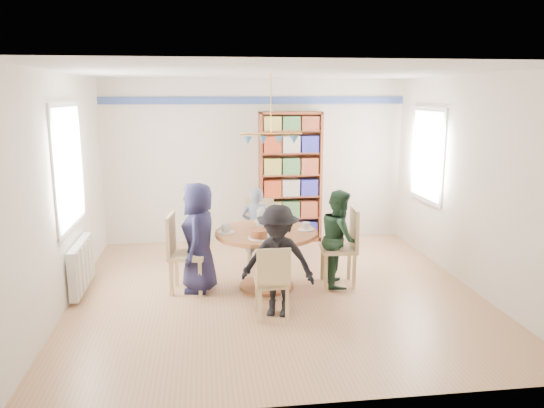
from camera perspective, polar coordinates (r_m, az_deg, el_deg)
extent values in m
plane|color=tan|center=(6.80, 0.44, -9.39)|extent=(5.00, 5.00, 0.00)
plane|color=white|center=(6.34, 0.48, 14.00)|extent=(5.00, 5.00, 0.00)
plane|color=silver|center=(8.89, -1.76, 4.63)|extent=(5.00, 0.00, 5.00)
plane|color=silver|center=(4.03, 5.36, -4.15)|extent=(5.00, 0.00, 5.00)
plane|color=silver|center=(6.58, -21.66, 1.28)|extent=(0.00, 5.00, 5.00)
plane|color=silver|center=(7.21, 20.56, 2.22)|extent=(0.00, 5.00, 5.00)
cube|color=#304584|center=(8.80, -1.79, 11.09)|extent=(5.00, 0.02, 0.12)
cube|color=white|center=(6.83, -21.09, 3.80)|extent=(0.03, 1.32, 1.52)
cube|color=white|center=(6.82, -20.93, 3.81)|extent=(0.01, 1.20, 1.40)
cube|color=white|center=(8.34, 16.42, 5.07)|extent=(0.03, 1.12, 1.42)
cube|color=white|center=(8.33, 16.29, 5.07)|extent=(0.01, 1.00, 1.30)
cylinder|color=gold|center=(6.84, -0.11, 10.69)|extent=(0.01, 0.01, 0.75)
cylinder|color=gold|center=(6.85, -0.11, 7.56)|extent=(0.80, 0.02, 0.02)
cone|color=teal|center=(6.83, -2.62, 6.86)|extent=(0.11, 0.11, 0.10)
cone|color=teal|center=(6.85, -0.95, 6.88)|extent=(0.11, 0.11, 0.10)
cone|color=teal|center=(6.87, 0.72, 6.90)|extent=(0.11, 0.11, 0.10)
cone|color=teal|center=(6.90, 2.38, 6.91)|extent=(0.11, 0.11, 0.10)
cube|color=silver|center=(7.08, -19.83, -6.24)|extent=(0.10, 1.00, 0.60)
cube|color=silver|center=(6.69, -20.04, -7.28)|extent=(0.02, 0.06, 0.56)
cube|color=silver|center=(6.88, -19.69, -6.75)|extent=(0.02, 0.06, 0.56)
cube|color=silver|center=(7.06, -19.35, -6.24)|extent=(0.02, 0.06, 0.56)
cube|color=silver|center=(7.25, -19.04, -5.76)|extent=(0.02, 0.06, 0.56)
cube|color=silver|center=(7.44, -18.74, -5.30)|extent=(0.02, 0.06, 0.56)
cylinder|color=brown|center=(6.72, -0.60, -3.13)|extent=(1.30, 1.30, 0.05)
cylinder|color=brown|center=(6.82, -0.59, -6.18)|extent=(0.16, 0.16, 0.70)
cylinder|color=brown|center=(6.93, -0.59, -8.77)|extent=(0.70, 0.70, 0.04)
cube|color=#CEB27F|center=(6.76, -9.07, -5.46)|extent=(0.49, 0.49, 0.05)
cube|color=#CEB27F|center=(6.72, -10.81, -3.30)|extent=(0.10, 0.44, 0.52)
cube|color=#CEB27F|center=(6.64, -7.73, -7.96)|extent=(0.05, 0.05, 0.45)
cube|color=#CEB27F|center=(6.97, -7.32, -6.98)|extent=(0.05, 0.05, 0.45)
cube|color=#CEB27F|center=(6.70, -10.76, -7.88)|extent=(0.05, 0.05, 0.45)
cube|color=#CEB27F|center=(7.03, -10.21, -6.92)|extent=(0.05, 0.05, 0.45)
cube|color=#CEB27F|center=(6.96, 7.14, -4.80)|extent=(0.49, 0.49, 0.05)
cube|color=#CEB27F|center=(6.92, 8.85, -2.65)|extent=(0.08, 0.45, 0.53)
cube|color=#CEB27F|center=(7.18, 5.41, -6.34)|extent=(0.05, 0.05, 0.46)
cube|color=#CEB27F|center=(6.84, 5.81, -7.28)|extent=(0.05, 0.05, 0.46)
cube|color=#CEB27F|center=(7.23, 8.28, -6.27)|extent=(0.05, 0.05, 0.46)
cube|color=#CEB27F|center=(6.89, 8.82, -7.19)|extent=(0.05, 0.05, 0.46)
cube|color=#CEB27F|center=(7.71, -1.26, -3.33)|extent=(0.45, 0.45, 0.05)
cube|color=#CEB27F|center=(7.83, -1.32, -1.21)|extent=(0.42, 0.07, 0.50)
cube|color=#CEB27F|center=(7.60, -2.49, -5.37)|extent=(0.04, 0.04, 0.43)
cube|color=#CEB27F|center=(7.62, 0.07, -5.34)|extent=(0.04, 0.04, 0.43)
cube|color=#CEB27F|center=(7.93, -2.52, -4.66)|extent=(0.04, 0.04, 0.43)
cube|color=#CEB27F|center=(7.94, -0.07, -4.62)|extent=(0.04, 0.04, 0.43)
cube|color=#CEB27F|center=(5.96, -0.03, -8.43)|extent=(0.37, 0.37, 0.04)
cube|color=#CEB27F|center=(5.73, 0.20, -6.94)|extent=(0.37, 0.04, 0.44)
cube|color=#CEB27F|center=(6.19, 1.18, -9.69)|extent=(0.04, 0.04, 0.38)
cube|color=#CEB27F|center=(6.15, -1.62, -9.83)|extent=(0.04, 0.04, 0.38)
cube|color=#CEB27F|center=(5.91, 1.64, -10.74)|extent=(0.04, 0.04, 0.38)
cube|color=#CEB27F|center=(5.88, -1.30, -10.89)|extent=(0.04, 0.04, 0.38)
imported|color=#191836|center=(6.70, -7.89, -3.58)|extent=(0.53, 0.73, 1.39)
imported|color=#18301E|center=(6.90, 7.27, -3.65)|extent=(0.54, 0.66, 1.26)
imported|color=gray|center=(7.64, -1.74, -2.48)|extent=(0.45, 0.33, 1.15)
imported|color=black|center=(5.91, 0.64, -6.16)|extent=(0.93, 0.71, 1.27)
cube|color=brown|center=(8.78, -1.23, 2.80)|extent=(0.04, 0.31, 2.17)
cube|color=brown|center=(8.94, 5.11, 2.91)|extent=(0.04, 0.31, 2.17)
cube|color=brown|center=(8.74, 2.02, 9.77)|extent=(1.03, 0.31, 0.04)
cube|color=brown|center=(9.07, 1.92, -3.74)|extent=(1.03, 0.31, 0.06)
cube|color=brown|center=(8.98, 1.82, 3.00)|extent=(1.03, 0.02, 2.17)
cube|color=brown|center=(8.97, 1.94, -1.38)|extent=(0.97, 0.29, 0.03)
cube|color=brown|center=(8.90, 1.96, 0.89)|extent=(0.97, 0.29, 0.03)
cube|color=brown|center=(8.83, 1.97, 3.19)|extent=(0.97, 0.29, 0.03)
cube|color=brown|center=(8.79, 1.99, 5.52)|extent=(0.97, 0.29, 0.03)
cube|color=brown|center=(8.76, 2.01, 7.88)|extent=(0.97, 0.29, 0.03)
cube|color=#9C3318|center=(8.96, -0.01, -2.83)|extent=(0.29, 0.23, 0.27)
cube|color=beige|center=(9.00, 1.95, -2.76)|extent=(0.29, 0.23, 0.27)
cube|color=navy|center=(9.06, 3.89, -2.69)|extent=(0.29, 0.23, 0.27)
cube|color=#AFA346|center=(8.87, -0.01, -0.55)|extent=(0.29, 0.23, 0.27)
cube|color=#406C3C|center=(8.92, 1.97, -0.49)|extent=(0.29, 0.23, 0.27)
cube|color=brown|center=(8.97, 3.92, -0.44)|extent=(0.29, 0.23, 0.27)
cube|color=#9C3318|center=(8.80, -0.01, 1.75)|extent=(0.29, 0.23, 0.27)
cube|color=beige|center=(8.85, 1.98, 1.80)|extent=(0.29, 0.23, 0.27)
cube|color=navy|center=(8.90, 3.95, 1.84)|extent=(0.29, 0.23, 0.27)
cube|color=#AFA346|center=(8.75, -0.01, 4.09)|extent=(0.29, 0.23, 0.27)
cube|color=#406C3C|center=(8.79, 2.00, 4.12)|extent=(0.29, 0.23, 0.27)
cube|color=brown|center=(8.85, 3.99, 4.15)|extent=(0.29, 0.23, 0.27)
cube|color=#9C3318|center=(8.71, -0.01, 6.45)|extent=(0.29, 0.23, 0.27)
cube|color=beige|center=(8.75, 2.02, 6.47)|extent=(0.29, 0.23, 0.27)
cube|color=navy|center=(8.81, 4.02, 6.48)|extent=(0.29, 0.23, 0.27)
cube|color=#AFA346|center=(8.68, -0.01, 8.68)|extent=(0.29, 0.23, 0.22)
cube|color=#406C3C|center=(8.73, 2.03, 8.69)|extent=(0.29, 0.23, 0.22)
cube|color=brown|center=(8.78, 4.05, 8.69)|extent=(0.29, 0.23, 0.22)
cylinder|color=white|center=(6.76, -1.14, -1.72)|extent=(0.13, 0.13, 0.25)
sphere|color=white|center=(6.73, -1.14, -0.67)|extent=(0.10, 0.10, 0.10)
cylinder|color=silver|center=(6.81, 0.33, -1.42)|extent=(0.07, 0.07, 0.30)
cylinder|color=teal|center=(6.78, 0.33, -0.11)|extent=(0.03, 0.03, 0.03)
cylinder|color=white|center=(7.00, -0.46, -2.26)|extent=(0.32, 0.32, 0.01)
cylinder|color=brown|center=(6.99, -0.46, -1.83)|extent=(0.25, 0.25, 0.10)
cylinder|color=white|center=(6.39, -1.21, -3.62)|extent=(0.32, 0.32, 0.01)
cylinder|color=brown|center=(6.38, -1.21, -3.15)|extent=(0.25, 0.25, 0.10)
cylinder|color=white|center=(6.67, -4.95, -3.02)|extent=(0.21, 0.21, 0.01)
imported|color=white|center=(6.66, -4.96, -2.64)|extent=(0.13, 0.13, 0.10)
cylinder|color=white|center=(6.79, 3.67, -2.74)|extent=(0.21, 0.21, 0.01)
imported|color=white|center=(6.78, 3.67, -2.38)|extent=(0.11, 0.11, 0.10)
cylinder|color=white|center=(7.20, -1.09, -1.87)|extent=(0.21, 0.21, 0.01)
imported|color=white|center=(7.19, -1.09, -1.52)|extent=(0.13, 0.13, 0.10)
cylinder|color=white|center=(6.22, -0.04, -4.06)|extent=(0.21, 0.21, 0.01)
imported|color=white|center=(6.21, -0.04, -3.67)|extent=(0.11, 0.11, 0.10)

